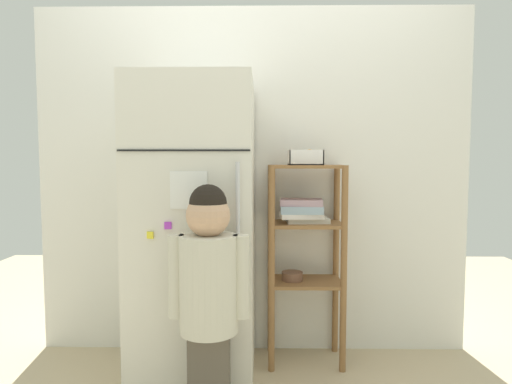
{
  "coord_description": "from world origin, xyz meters",
  "views": [
    {
      "loc": [
        0.06,
        -2.28,
        1.18
      ],
      "look_at": [
        0.02,
        0.02,
        1.01
      ],
      "focal_mm": 30.6,
      "sensor_mm": 36.0,
      "label": 1
    }
  ],
  "objects": [
    {
      "name": "ground_plane",
      "position": [
        0.0,
        0.0,
        0.0
      ],
      "size": [
        6.0,
        6.0,
        0.0
      ],
      "primitive_type": "plane",
      "color": "tan"
    },
    {
      "name": "pantry_shelf_unit",
      "position": [
        0.3,
        0.21,
        0.74
      ],
      "size": [
        0.43,
        0.29,
        1.15
      ],
      "color": "olive",
      "rests_on": "ground"
    },
    {
      "name": "kitchen_wall_back",
      "position": [
        0.0,
        0.39,
        1.04
      ],
      "size": [
        2.61,
        0.03,
        2.09
      ],
      "primitive_type": "cube",
      "color": "silver",
      "rests_on": "ground"
    },
    {
      "name": "fruit_bin",
      "position": [
        0.32,
        0.23,
        1.19
      ],
      "size": [
        0.19,
        0.16,
        0.09
      ],
      "color": "white",
      "rests_on": "pantry_shelf_unit"
    },
    {
      "name": "child_standing",
      "position": [
        -0.17,
        -0.45,
        0.65
      ],
      "size": [
        0.35,
        0.26,
        1.08
      ],
      "color": "brown",
      "rests_on": "ground"
    },
    {
      "name": "refrigerator",
      "position": [
        -0.3,
        0.02,
        0.79
      ],
      "size": [
        0.61,
        0.71,
        1.59
      ],
      "color": "silver",
      "rests_on": "ground"
    }
  ]
}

